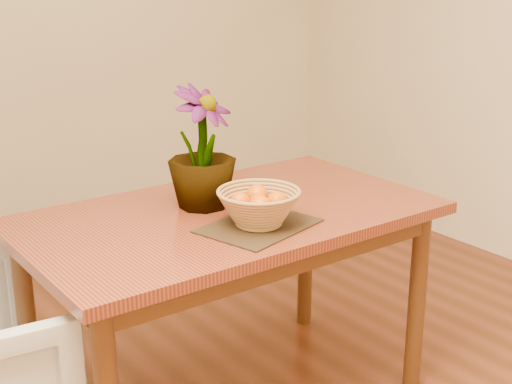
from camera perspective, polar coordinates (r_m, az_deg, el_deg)
wall_back at (r=4.06m, az=-18.46°, el=14.04°), size 4.00×0.02×2.70m
table at (r=2.45m, az=-2.15°, el=-3.43°), size 1.40×0.80×0.75m
placemat at (r=2.27m, az=0.22°, el=-2.72°), size 0.41×0.35×0.01m
wicker_basket at (r=2.25m, az=0.22°, el=-1.37°), size 0.27×0.27×0.11m
orange_pile at (r=2.24m, az=0.22°, el=-0.76°), size 0.16×0.17×0.07m
potted_plant at (r=2.41m, az=-4.35°, el=3.54°), size 0.31×0.31×0.42m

